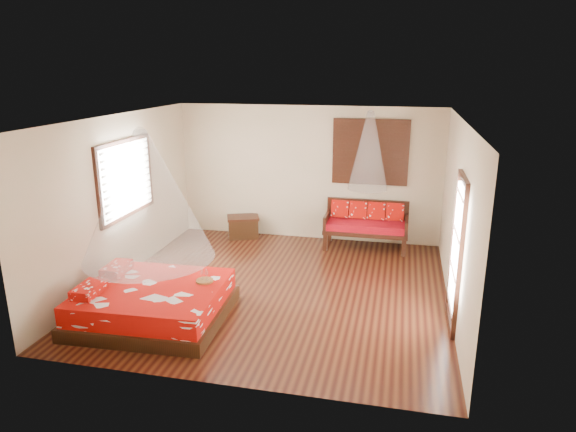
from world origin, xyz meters
name	(u,v)px	position (x,y,z in m)	size (l,w,h in m)	color
room	(276,207)	(0.00, 0.00, 1.40)	(5.54, 5.54, 2.84)	black
bed	(153,302)	(-1.52, -1.41, 0.25)	(2.14, 1.95, 0.64)	black
daybed	(366,223)	(1.28, 2.38, 0.52)	(1.66, 0.74, 0.94)	black
storage_chest	(243,227)	(-1.35, 2.45, 0.23)	(0.80, 0.69, 0.46)	black
shutter_panel	(370,152)	(1.28, 2.72, 1.90)	(1.52, 0.06, 1.32)	black
window_left	(126,178)	(-2.71, 0.20, 1.70)	(0.10, 1.74, 1.34)	black
glazed_door	(456,253)	(2.72, -0.60, 1.07)	(0.08, 1.02, 2.16)	black
wine_tray	(204,278)	(-0.83, -1.08, 0.56)	(0.26, 0.26, 0.21)	brown
mosquito_net_main	(145,196)	(-1.50, -1.41, 1.85)	(1.83, 1.83, 1.80)	silver
mosquito_net_daybed	(369,151)	(1.28, 2.25, 2.00)	(0.77, 0.77, 1.50)	silver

